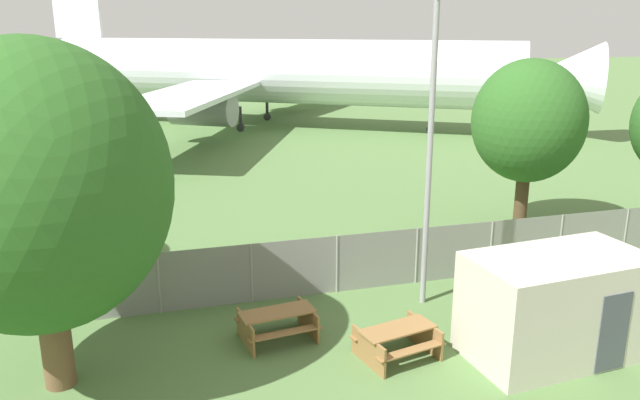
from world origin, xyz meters
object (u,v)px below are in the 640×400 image
(picnic_bench_open_grass, at_px, (397,339))
(tree_left_of_cabin, at_px, (528,122))
(portable_cabin, at_px, (556,306))
(tree_behind_benches, at_px, (36,188))
(picnic_bench_near_cabin, at_px, (277,322))
(airplane, at_px, (270,72))

(picnic_bench_open_grass, xyz_separation_m, tree_left_of_cabin, (8.21, 7.56, 3.74))
(picnic_bench_open_grass, bearing_deg, portable_cabin, -12.92)
(picnic_bench_open_grass, distance_m, tree_left_of_cabin, 11.77)
(picnic_bench_open_grass, bearing_deg, tree_behind_benches, 173.12)
(tree_behind_benches, bearing_deg, portable_cabin, -8.88)
(portable_cabin, height_order, tree_behind_benches, tree_behind_benches)
(tree_left_of_cabin, height_order, tree_behind_benches, tree_behind_benches)
(picnic_bench_near_cabin, distance_m, picnic_bench_open_grass, 3.04)
(picnic_bench_near_cabin, bearing_deg, portable_cabin, -21.69)
(picnic_bench_open_grass, height_order, tree_behind_benches, tree_behind_benches)
(tree_behind_benches, bearing_deg, picnic_bench_near_cabin, 8.13)
(tree_left_of_cabin, bearing_deg, picnic_bench_open_grass, -137.35)
(portable_cabin, distance_m, picnic_bench_open_grass, 3.86)
(airplane, relative_size, picnic_bench_open_grass, 20.35)
(airplane, xyz_separation_m, portable_cabin, (-0.30, -35.81, -2.89))
(picnic_bench_near_cabin, relative_size, tree_behind_benches, 0.27)
(airplane, relative_size, tree_left_of_cabin, 6.50)
(airplane, distance_m, portable_cabin, 35.93)
(portable_cabin, distance_m, tree_behind_benches, 11.90)
(picnic_bench_open_grass, bearing_deg, picnic_bench_near_cabin, 147.37)
(portable_cabin, xyz_separation_m, tree_left_of_cabin, (4.52, 8.41, 2.97))
(airplane, bearing_deg, portable_cabin, -59.16)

